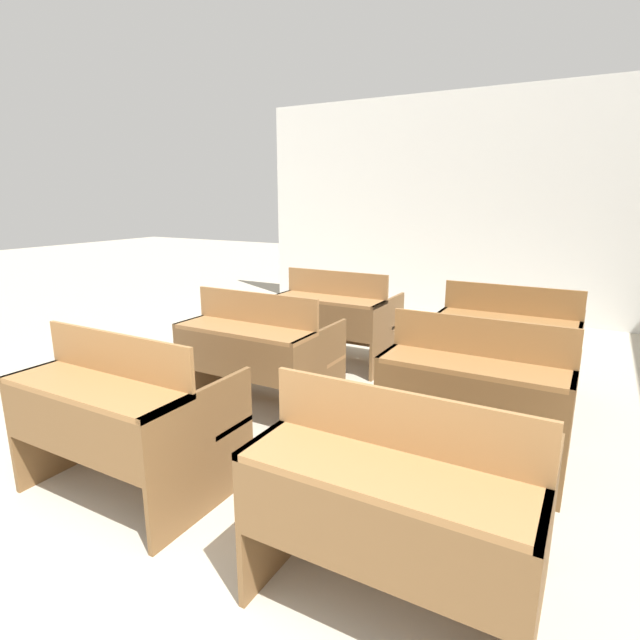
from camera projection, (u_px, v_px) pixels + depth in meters
name	position (u px, v px, depth m)	size (l,w,h in m)	color
wall_back	(491.00, 207.00, 6.60)	(6.74, 0.06, 2.98)	silver
bench_front_left	(125.00, 414.00, 2.74)	(1.08, 0.78, 0.92)	brown
bench_front_right	(399.00, 501.00, 1.96)	(1.08, 0.78, 0.92)	brown
bench_second_left	(259.00, 351.00, 3.85)	(1.08, 0.78, 0.92)	brown
bench_second_right	(477.00, 391.00, 3.07)	(1.08, 0.78, 0.92)	brown
bench_third_left	(337.00, 318.00, 4.93)	(1.08, 0.78, 0.92)	brown
bench_third_right	(508.00, 340.00, 4.15)	(1.08, 0.78, 0.92)	brown
schoolbag	(74.00, 411.00, 3.44)	(0.34, 0.28, 0.37)	navy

